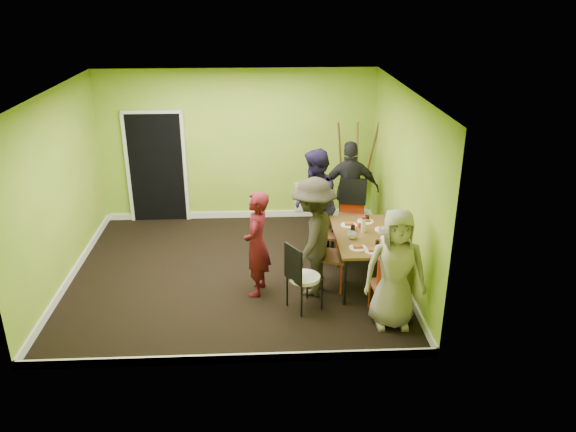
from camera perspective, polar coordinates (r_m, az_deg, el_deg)
The scene contains 28 objects.
ground at distance 8.78m, azimuth -5.28°, elevation -5.77°, with size 5.00×5.00×0.00m, color black.
room_walls at distance 8.40m, azimuth -5.67°, elevation 0.31°, with size 5.04×4.54×2.82m.
dining_table at distance 8.32m, azimuth 7.88°, elevation -2.23°, with size 0.90×1.50×0.75m.
chair_left_far at distance 8.89m, azimuth 3.41°, elevation -1.23°, with size 0.49×0.49×1.02m.
chair_left_near at distance 8.14m, azimuth 3.84°, elevation -3.34°, with size 0.56×0.56×1.07m.
chair_back_end at distance 9.59m, azimuth 6.56°, elevation 1.81°, with size 0.56×0.63×1.10m.
chair_front_end at distance 7.56m, azimuth 10.05°, elevation -6.61°, with size 0.41×0.41×0.91m.
chair_bentwood at distance 7.58m, azimuth 1.29°, elevation -5.91°, with size 0.52×0.52×0.98m.
easel at distance 10.41m, azimuth 6.85°, elevation 4.44°, with size 0.76×0.72×1.91m.
plate_near_left at distance 8.57m, azimuth 6.22°, elevation -0.93°, with size 0.25×0.25×0.01m, color white.
plate_near_right at distance 7.86m, azimuth 7.11°, elevation -3.23°, with size 0.24×0.24×0.01m, color white.
plate_far_back at distance 8.73m, azimuth 7.87°, elevation -0.55°, with size 0.26×0.26×0.01m, color white.
plate_far_front at distance 7.80m, azimuth 8.61°, elevation -3.55°, with size 0.22×0.22×0.01m, color white.
plate_wall_back at distance 8.48m, azimuth 9.67°, elevation -1.39°, with size 0.26×0.26×0.01m, color white.
plate_wall_front at distance 8.21m, azimuth 10.23°, elevation -2.25°, with size 0.25×0.25×0.01m, color white.
thermos at distance 8.32m, azimuth 7.66°, elevation -0.95°, with size 0.07×0.07×0.22m, color white.
blue_bottle at distance 8.08m, azimuth 10.20°, elevation -1.92°, with size 0.07×0.07×0.21m, color #183DB7.
orange_bottle at distance 8.49m, azimuth 7.28°, elevation -0.97°, with size 0.04×0.04×0.08m, color red.
glass_mid at distance 8.38m, azimuth 6.61°, elevation -1.24°, with size 0.07×0.07×0.09m, color black.
glass_back at distance 8.74m, azimuth 8.03°, elevation -0.25°, with size 0.07×0.07×0.09m, color black.
glass_front at distance 7.92m, azimuth 9.06°, elevation -2.79°, with size 0.06×0.06×0.10m, color black.
cup_a at distance 8.12m, azimuth 6.51°, elevation -1.97°, with size 0.13×0.13×0.10m, color white.
cup_b at distance 8.32m, azimuth 9.52°, elevation -1.52°, with size 0.11×0.11×0.10m, color white.
person_standing at distance 7.89m, azimuth -3.19°, elevation -2.85°, with size 0.56×0.37×1.54m, color #500D15.
person_left_far at distance 8.97m, azimuth 2.73°, elevation 1.23°, with size 0.87×0.68×1.78m, color #1A1434.
person_left_near at distance 7.87m, azimuth 2.55°, elevation -2.17°, with size 1.12×0.64×1.73m, color black.
person_back_end at distance 9.75m, azimuth 6.33°, elevation 2.67°, with size 1.00×0.42×1.71m, color black.
person_front_end at distance 7.26m, azimuth 10.84°, elevation -5.32°, with size 0.79×0.51×1.61m, color gray.
Camera 1 is at (0.42, -7.72, 4.16)m, focal length 35.00 mm.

